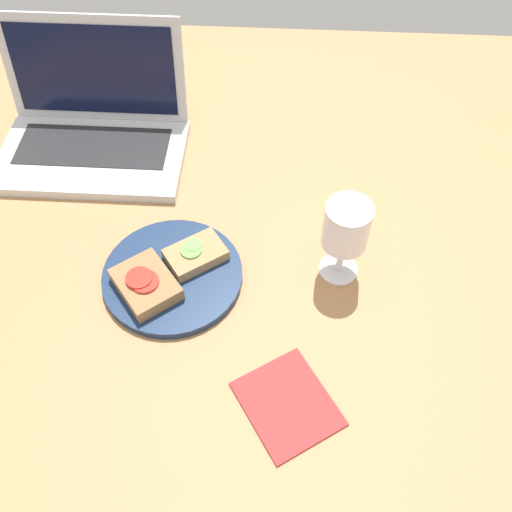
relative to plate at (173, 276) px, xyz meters
The scene contains 7 objects.
wooden_table 9.47cm from the plate, 20.19° to the left, with size 140.00×140.00×3.00cm, color #B27F51.
plate is the anchor object (origin of this frame).
sandwich_with_cucumber 4.99cm from the plate, 43.20° to the left, with size 10.98×10.26×2.40cm.
sandwich_with_tomato 5.14cm from the plate, 137.48° to the right, with size 12.32×12.68×3.05cm.
wine_glass 28.21cm from the plate, ahead, with size 7.01×7.01×14.85cm.
laptop 35.71cm from the plate, 122.50° to the left, with size 34.39×24.60×21.52cm.
napkin 27.52cm from the plate, 46.88° to the right, with size 11.27×13.18×0.40cm, color #B23333.
Camera 1 is at (7.68, -54.60, 77.73)cm, focal length 40.00 mm.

